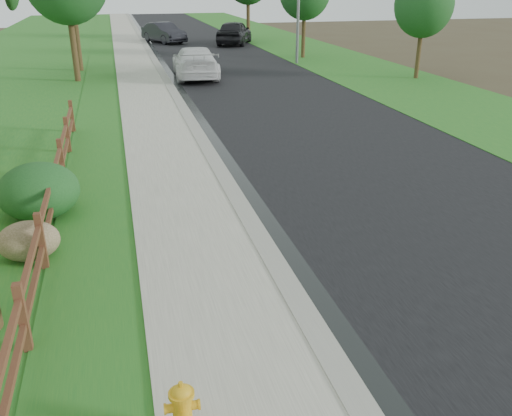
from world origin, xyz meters
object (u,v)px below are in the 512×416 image
object	(u,v)px
ranch_fence	(48,212)
fire_hydrant	(182,409)
dark_car_mid	(234,32)
white_suv	(195,62)

from	to	relation	value
ranch_fence	fire_hydrant	world-z (taller)	ranch_fence
dark_car_mid	ranch_fence	bearing A→B (deg)	94.72
white_suv	dark_car_mid	size ratio (longest dim) A/B	1.02
ranch_fence	white_suv	bearing A→B (deg)	72.86
ranch_fence	white_suv	size ratio (longest dim) A/B	3.15
fire_hydrant	white_suv	xyz separation A→B (m)	(3.70, 23.82, 0.38)
white_suv	dark_car_mid	world-z (taller)	dark_car_mid
white_suv	fire_hydrant	bearing A→B (deg)	84.82
white_suv	dark_car_mid	bearing A→B (deg)	-106.11
fire_hydrant	dark_car_mid	bearing A→B (deg)	76.92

